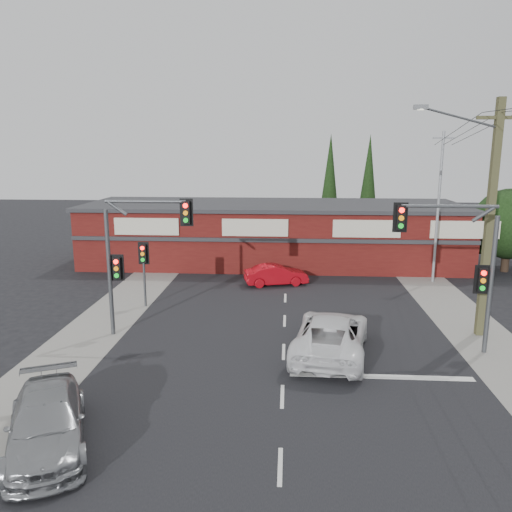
# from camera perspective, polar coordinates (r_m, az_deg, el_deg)

# --- Properties ---
(ground) EXTENTS (120.00, 120.00, 0.00)m
(ground) POSITION_cam_1_polar(r_m,az_deg,el_deg) (19.91, 3.16, -11.48)
(ground) COLOR black
(ground) RESTS_ON ground
(road_strip) EXTENTS (14.00, 70.00, 0.01)m
(road_strip) POSITION_cam_1_polar(r_m,az_deg,el_deg) (24.57, 3.30, -6.81)
(road_strip) COLOR black
(road_strip) RESTS_ON ground
(verge_left) EXTENTS (3.00, 70.00, 0.02)m
(verge_left) POSITION_cam_1_polar(r_m,az_deg,el_deg) (26.04, -15.86, -6.15)
(verge_left) COLOR gray
(verge_left) RESTS_ON ground
(verge_right) EXTENTS (3.00, 70.00, 0.02)m
(verge_right) POSITION_cam_1_polar(r_m,az_deg,el_deg) (25.95, 22.55, -6.69)
(verge_right) COLOR gray
(verge_right) RESTS_ON ground
(stop_line) EXTENTS (6.50, 0.35, 0.01)m
(stop_line) POSITION_cam_1_polar(r_m,az_deg,el_deg) (18.84, 14.10, -13.22)
(stop_line) COLOR silver
(stop_line) RESTS_ON ground
(white_suv) EXTENTS (3.65, 6.20, 1.62)m
(white_suv) POSITION_cam_1_polar(r_m,az_deg,el_deg) (20.11, 8.58, -8.86)
(white_suv) COLOR white
(white_suv) RESTS_ON ground
(silver_suv) EXTENTS (3.76, 5.26, 1.41)m
(silver_suv) POSITION_cam_1_polar(r_m,az_deg,el_deg) (15.34, -22.78, -17.11)
(silver_suv) COLOR gray
(silver_suv) RESTS_ON ground
(red_sedan) EXTENTS (3.95, 2.20, 1.23)m
(red_sedan) POSITION_cam_1_polar(r_m,az_deg,el_deg) (29.84, 2.31, -2.16)
(red_sedan) COLOR #B10A14
(red_sedan) RESTS_ON ground
(lane_dashes) EXTENTS (0.12, 42.34, 0.01)m
(lane_dashes) POSITION_cam_1_polar(r_m,az_deg,el_deg) (22.10, 3.24, -8.99)
(lane_dashes) COLOR silver
(lane_dashes) RESTS_ON ground
(shop_building) EXTENTS (27.30, 8.40, 4.22)m
(shop_building) POSITION_cam_1_polar(r_m,az_deg,el_deg) (35.73, 1.94, 2.71)
(shop_building) COLOR #4A100E
(shop_building) RESTS_ON ground
(tree_cluster) EXTENTS (5.90, 5.10, 5.50)m
(tree_cluster) POSITION_cam_1_polar(r_m,az_deg,el_deg) (37.05, 26.93, 2.93)
(tree_cluster) COLOR #2D2116
(tree_cluster) RESTS_ON ground
(conifer_near) EXTENTS (1.80, 1.80, 9.25)m
(conifer_near) POSITION_cam_1_polar(r_m,az_deg,el_deg) (42.46, 8.43, 8.62)
(conifer_near) COLOR #2D2116
(conifer_near) RESTS_ON ground
(conifer_far) EXTENTS (1.80, 1.80, 9.25)m
(conifer_far) POSITION_cam_1_polar(r_m,az_deg,el_deg) (44.85, 12.74, 8.63)
(conifer_far) COLOR #2D2116
(conifer_far) RESTS_ON ground
(traffic_mast_left) EXTENTS (3.77, 0.27, 5.97)m
(traffic_mast_left) POSITION_cam_1_polar(r_m,az_deg,el_deg) (21.67, -13.90, 1.03)
(traffic_mast_left) COLOR #47494C
(traffic_mast_left) RESTS_ON ground
(traffic_mast_right) EXTENTS (3.96, 0.27, 5.97)m
(traffic_mast_right) POSITION_cam_1_polar(r_m,az_deg,el_deg) (20.79, 22.60, 0.03)
(traffic_mast_right) COLOR #47494C
(traffic_mast_right) RESTS_ON ground
(pedestal_signal) EXTENTS (0.55, 0.27, 3.38)m
(pedestal_signal) POSITION_cam_1_polar(r_m,az_deg,el_deg) (25.94, -12.72, -0.56)
(pedestal_signal) COLOR #47494C
(pedestal_signal) RESTS_ON ground
(utility_pole) EXTENTS (4.38, 0.59, 10.00)m
(utility_pole) POSITION_cam_1_polar(r_m,az_deg,el_deg) (22.92, 24.90, 4.56)
(utility_pole) COLOR brown
(utility_pole) RESTS_ON ground
(steel_pole) EXTENTS (1.20, 0.16, 9.00)m
(steel_pole) POSITION_cam_1_polar(r_m,az_deg,el_deg) (31.69, 20.12, 5.47)
(steel_pole) COLOR gray
(steel_pole) RESTS_ON ground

